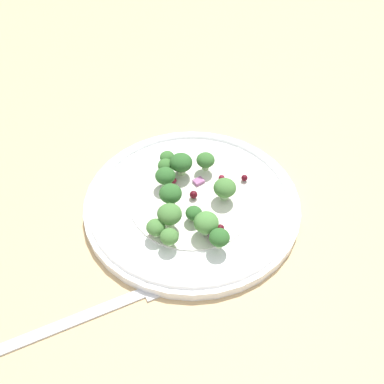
{
  "coord_description": "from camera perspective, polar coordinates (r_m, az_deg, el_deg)",
  "views": [
    {
      "loc": [
        -12.08,
        -32.73,
        43.08
      ],
      "look_at": [
        2.76,
        2.33,
        2.7
      ],
      "focal_mm": 43.16,
      "sensor_mm": 36.0,
      "label": 1
    }
  ],
  "objects": [
    {
      "name": "broccoli_floret_1",
      "position": [
        0.55,
        4.07,
        0.47
      ],
      "size": [
        2.73,
        2.73,
        2.77
      ],
      "color": "#8EB77A",
      "rests_on": "plate"
    },
    {
      "name": "broccoli_floret_12",
      "position": [
        0.5,
        3.4,
        -5.68
      ],
      "size": [
        2.31,
        2.31,
        2.34
      ],
      "color": "#ADD18E",
      "rests_on": "plate"
    },
    {
      "name": "cranberry_2",
      "position": [
        0.59,
        3.68,
        1.74
      ],
      "size": [
        0.81,
        0.81,
        0.81
      ],
      "primitive_type": "sphere",
      "color": "maroon",
      "rests_on": "plate"
    },
    {
      "name": "broccoli_floret_9",
      "position": [
        0.53,
        0.23,
        -2.66
      ],
      "size": [
        1.94,
        1.94,
        1.97
      ],
      "color": "#ADD18E",
      "rests_on": "plate"
    },
    {
      "name": "ground_plane",
      "position": [
        0.56,
        -1.67,
        -4.98
      ],
      "size": [
        180.0,
        180.0,
        2.0
      ],
      "primitive_type": "cube",
      "color": "tan"
    },
    {
      "name": "broccoli_floret_2",
      "position": [
        0.58,
        -1.36,
        3.61
      ],
      "size": [
        2.86,
        2.86,
        2.9
      ],
      "color": "#ADD18E",
      "rests_on": "plate"
    },
    {
      "name": "cranberry_1",
      "position": [
        0.58,
        -2.32,
        1.4
      ],
      "size": [
        0.82,
        0.82,
        0.82
      ],
      "primitive_type": "sphere",
      "color": "maroon",
      "rests_on": "plate"
    },
    {
      "name": "onion_bit_1",
      "position": [
        0.52,
        2.87,
        -5.59
      ],
      "size": [
        1.37,
        1.09,
        0.34
      ],
      "primitive_type": "cube",
      "rotation": [
        0.0,
        0.0,
        3.11
      ],
      "color": "#934C84",
      "rests_on": "plate"
    },
    {
      "name": "broccoli_floret_11",
      "position": [
        0.51,
        1.76,
        -3.83
      ],
      "size": [
        2.81,
        2.81,
        2.84
      ],
      "color": "#8EB77A",
      "rests_on": "plate"
    },
    {
      "name": "broccoli_floret_5",
      "position": [
        0.52,
        -4.49,
        -4.4
      ],
      "size": [
        2.17,
        2.17,
        2.2
      ],
      "color": "#9EC684",
      "rests_on": "plate"
    },
    {
      "name": "onion_bit_0",
      "position": [
        0.55,
        -2.07,
        -2.23
      ],
      "size": [
        1.51,
        1.23,
        0.57
      ],
      "primitive_type": "cube",
      "rotation": [
        0.0,
        0.0,
        1.92
      ],
      "color": "#934C84",
      "rests_on": "plate"
    },
    {
      "name": "cranberry_0",
      "position": [
        0.58,
        3.72,
        1.02
      ],
      "size": [
        0.77,
        0.77,
        0.77
      ],
      "primitive_type": "sphere",
      "color": "maroon",
      "rests_on": "plate"
    },
    {
      "name": "broccoli_floret_10",
      "position": [
        0.52,
        -2.78,
        -2.8
      ],
      "size": [
        2.78,
        2.78,
        2.81
      ],
      "color": "#ADD18E",
      "rests_on": "plate"
    },
    {
      "name": "broccoli_floret_3",
      "position": [
        0.59,
        1.68,
        3.93
      ],
      "size": [
        2.34,
        2.34,
        2.37
      ],
      "color": "#9EC684",
      "rests_on": "plate"
    },
    {
      "name": "fork",
      "position": [
        0.5,
        -10.97,
        -13.95
      ],
      "size": [
        18.66,
        2.54,
        0.5
      ],
      "color": "silver",
      "rests_on": "ground_plane"
    },
    {
      "name": "broccoli_floret_0",
      "position": [
        0.59,
        -3.29,
        3.27
      ],
      "size": [
        2.0,
        2.0,
        2.02
      ],
      "color": "#ADD18E",
      "rests_on": "plate"
    },
    {
      "name": "cranberry_6",
      "position": [
        0.53,
        -4.88,
        -4.62
      ],
      "size": [
        0.78,
        0.78,
        0.78
      ],
      "primitive_type": "sphere",
      "color": "#4C0A14",
      "rests_on": "plate"
    },
    {
      "name": "cranberry_3",
      "position": [
        0.53,
        3.53,
        -4.47
      ],
      "size": [
        0.88,
        0.88,
        0.88
      ],
      "primitive_type": "sphere",
      "color": "#4C0A14",
      "rests_on": "plate"
    },
    {
      "name": "dressing_pool",
      "position": [
        0.57,
        0.0,
        -0.97
      ],
      "size": [
        15.37,
        15.37,
        0.2
      ],
      "primitive_type": "cylinder",
      "color": "white",
      "rests_on": "plate"
    },
    {
      "name": "broccoli_floret_8",
      "position": [
        0.57,
        -3.32,
        1.97
      ],
      "size": [
        2.51,
        2.51,
        2.54
      ],
      "color": "#8EB77A",
      "rests_on": "plate"
    },
    {
      "name": "cranberry_5",
      "position": [
        0.56,
        0.19,
        -0.32
      ],
      "size": [
        0.97,
        0.97,
        0.97
      ],
      "primitive_type": "sphere",
      "color": "#4C0A14",
      "rests_on": "plate"
    },
    {
      "name": "broccoli_floret_7",
      "position": [
        0.6,
        -3.08,
        4.28
      ],
      "size": [
        1.95,
        1.95,
        1.97
      ],
      "color": "#8EB77A",
      "rests_on": "plate"
    },
    {
      "name": "broccoli_floret_6",
      "position": [
        0.51,
        -2.81,
        -5.55
      ],
      "size": [
        2.09,
        2.09,
        2.11
      ],
      "color": "#ADD18E",
      "rests_on": "plate"
    },
    {
      "name": "plate",
      "position": [
        0.57,
        0.0,
        -1.27
      ],
      "size": [
        26.49,
        26.49,
        1.7
      ],
      "color": "white",
      "rests_on": "ground_plane"
    },
    {
      "name": "broccoli_floret_4",
      "position": [
        0.54,
        -2.8,
        -0.28
      ],
      "size": [
        2.7,
        2.7,
        2.74
      ],
      "color": "#8EB77A",
      "rests_on": "plate"
    },
    {
      "name": "cranberry_4",
      "position": [
        0.59,
        6.5,
        1.75
      ],
      "size": [
        0.82,
        0.82,
        0.82
      ],
      "primitive_type": "sphere",
      "color": "#4C0A14",
      "rests_on": "plate"
    },
    {
      "name": "onion_bit_2",
      "position": [
        0.58,
        0.82,
        1.29
      ],
      "size": [
        1.41,
        1.22,
        0.54
      ],
      "primitive_type": "cube",
      "rotation": [
        0.0,
        0.0,
        1.77
      ],
      "color": "#A35B93",
      "rests_on": "plate"
    }
  ]
}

